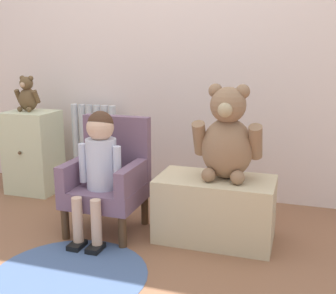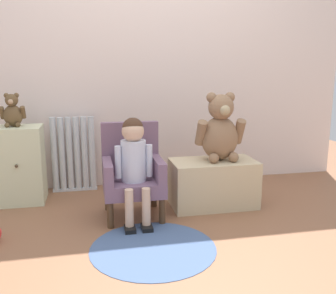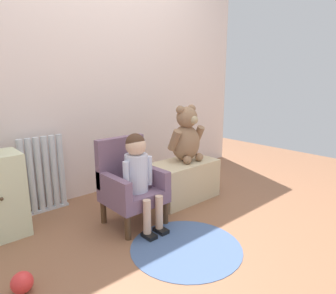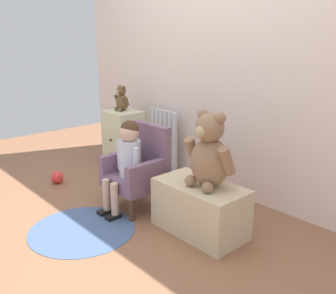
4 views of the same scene
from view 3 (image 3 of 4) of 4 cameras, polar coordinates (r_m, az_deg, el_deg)
The scene contains 9 objects.
ground_plane at distance 2.20m, azimuth 5.06°, elevation -17.01°, with size 6.00×6.00×0.00m, color brown.
back_wall at distance 2.92m, azimuth -13.68°, elevation 14.77°, with size 3.80×0.05×2.40m, color silver.
radiator at distance 2.68m, azimuth -22.69°, elevation -4.93°, with size 0.37×0.05×0.64m.
child_armchair at distance 2.32m, azimuth -7.23°, elevation -6.88°, with size 0.41×0.39×0.65m.
child_figure at distance 2.19m, azimuth -5.71°, elevation -3.98°, with size 0.25×0.35×0.71m.
low_bench at distance 2.77m, azimuth 2.92°, elevation -6.36°, with size 0.63×0.35×0.35m, color #C9B68E.
large_teddy_bear at distance 2.71m, azimuth 3.48°, elevation 1.99°, with size 0.37×0.26×0.51m.
floor_rug at distance 2.10m, azimuth 3.46°, elevation -18.48°, with size 0.74×0.74×0.01m, color #445B84.
toy_ball at distance 1.88m, azimuth -26.04°, elevation -22.18°, with size 0.11×0.11×0.11m, color red.
Camera 3 is at (-1.40, -1.28, 1.10)m, focal length 32.00 mm.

